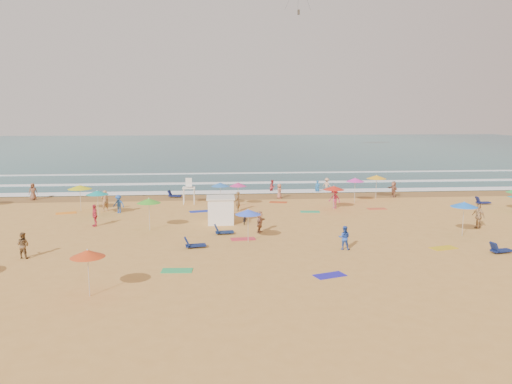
{
  "coord_description": "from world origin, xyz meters",
  "views": [
    {
      "loc": [
        -1.99,
        -38.88,
        8.7
      ],
      "look_at": [
        1.77,
        6.0,
        1.5
      ],
      "focal_mm": 35.0,
      "sensor_mm": 36.0,
      "label": 1
    }
  ],
  "objects": [
    {
      "name": "loungers",
      "position": [
        6.9,
        -2.83,
        0.17
      ],
      "size": [
        60.89,
        23.41,
        0.34
      ],
      "color": "#0D1D45",
      "rests_on": "ground"
    },
    {
      "name": "lifeguard_stand",
      "position": [
        -4.48,
        8.83,
        1.05
      ],
      "size": [
        1.2,
        1.2,
        2.1
      ],
      "primitive_type": null,
      "color": "white",
      "rests_on": "ground"
    },
    {
      "name": "cabana_roof",
      "position": [
        -1.55,
        -0.01,
        2.06
      ],
      "size": [
        2.2,
        2.2,
        0.12
      ],
      "primitive_type": "cube",
      "color": "silver",
      "rests_on": "cabana"
    },
    {
      "name": "ground",
      "position": [
        0.0,
        0.0,
        0.0
      ],
      "size": [
        220.0,
        220.0,
        0.0
      ],
      "primitive_type": "plane",
      "color": "gold",
      "rests_on": "ground"
    },
    {
      "name": "surf_foam",
      "position": [
        0.0,
        21.32,
        0.1
      ],
      "size": [
        200.0,
        18.7,
        0.05
      ],
      "color": "white",
      "rests_on": "ground"
    },
    {
      "name": "ocean",
      "position": [
        0.0,
        84.0,
        0.0
      ],
      "size": [
        220.0,
        140.0,
        0.18
      ],
      "primitive_type": "cube",
      "color": "#0C4756",
      "rests_on": "ground"
    },
    {
      "name": "bicycle",
      "position": [
        0.35,
        -0.31,
        0.41
      ],
      "size": [
        0.75,
        1.61,
        0.81
      ],
      "primitive_type": "imported",
      "rotation": [
        0.0,
        0.0,
        -0.14
      ],
      "color": "black",
      "rests_on": "ground"
    },
    {
      "name": "cabana",
      "position": [
        -1.55,
        -0.01,
        1.0
      ],
      "size": [
        2.0,
        2.0,
        2.0
      ],
      "primitive_type": "cube",
      "color": "white",
      "rests_on": "ground"
    },
    {
      "name": "wet_sand",
      "position": [
        0.0,
        12.5,
        0.01
      ],
      "size": [
        220.0,
        220.0,
        0.0
      ],
      "primitive_type": "plane",
      "color": "olive",
      "rests_on": "ground"
    },
    {
      "name": "beachgoers",
      "position": [
        0.37,
        4.3,
        0.8
      ],
      "size": [
        40.52,
        25.96,
        2.12
      ],
      "color": "#B52D31",
      "rests_on": "ground"
    },
    {
      "name": "beach_umbrellas",
      "position": [
        -0.98,
        -0.25,
        2.13
      ],
      "size": [
        52.44,
        27.28,
        0.75
      ],
      "color": "green",
      "rests_on": "ground"
    },
    {
      "name": "towels",
      "position": [
        0.08,
        -2.25,
        0.01
      ],
      "size": [
        31.31,
        23.55,
        0.03
      ],
      "color": "#C24B18",
      "rests_on": "ground"
    }
  ]
}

